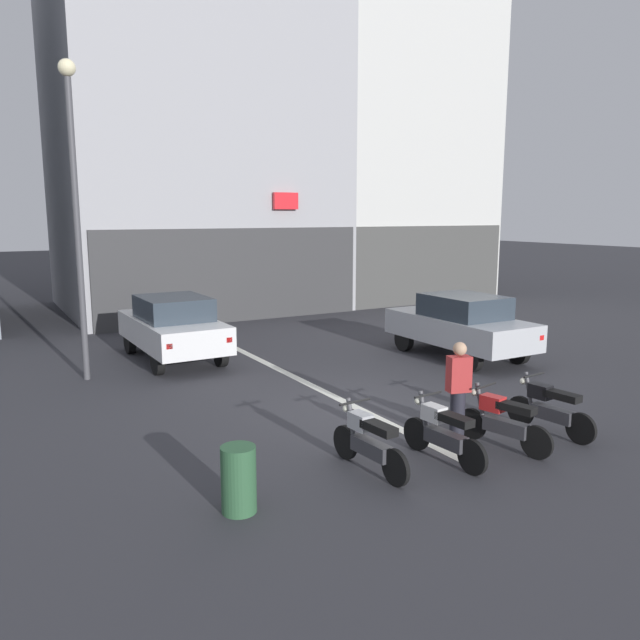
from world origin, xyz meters
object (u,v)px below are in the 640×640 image
Objects in this scene: motorcycle_silver_row_leftmost at (369,441)px; trash_bin at (239,479)px; motorcycle_white_row_left_mid at (443,432)px; person_by_motorcycles at (458,392)px; car_white_crossing_near at (173,326)px; car_silver_parked_kerbside at (460,324)px; street_lamp at (75,191)px; motorcycle_black_row_right_mid at (549,408)px; motorcycle_red_row_centre at (503,421)px.

motorcycle_silver_row_leftmost is 1.96× the size of trash_bin.
person_by_motorcycles is at bearing 33.71° from motorcycle_white_row_left_mid.
motorcycle_silver_row_leftmost is (0.43, -8.20, -0.43)m from car_white_crossing_near.
car_silver_parked_kerbside reaches higher than motorcycle_white_row_left_mid.
car_white_crossing_near is at bearing 21.21° from street_lamp.
car_silver_parked_kerbside reaches higher than motorcycle_silver_row_leftmost.
street_lamp reaches higher than motorcycle_black_row_right_mid.
car_silver_parked_kerbside is 2.46× the size of person_by_motorcycles.
person_by_motorcycles is (1.88, 0.23, 0.40)m from motorcycle_silver_row_leftmost.
car_silver_parked_kerbside reaches higher than motorcycle_black_row_right_mid.
motorcycle_red_row_centre and motorcycle_black_row_right_mid have the same top height.
car_white_crossing_near is 8.60m from trash_bin.
car_silver_parked_kerbside is at bearing -27.38° from car_white_crossing_near.
person_by_motorcycles reaches higher than car_silver_parked_kerbside.
person_by_motorcycles reaches higher than motorcycle_silver_row_leftmost.
motorcycle_black_row_right_mid is (3.51, -0.22, 0.00)m from motorcycle_silver_row_leftmost.
car_silver_parked_kerbside is 9.62m from trash_bin.
car_silver_parked_kerbside is at bearing 38.34° from motorcycle_silver_row_leftmost.
car_silver_parked_kerbside is at bearing 47.43° from person_by_motorcycles.
person_by_motorcycles is 1.96× the size of trash_bin.
car_silver_parked_kerbside is at bearing -15.94° from street_lamp.
motorcycle_black_row_right_mid is (3.93, -8.42, -0.43)m from car_white_crossing_near.
trash_bin is at bearing -101.16° from car_white_crossing_near.
motorcycle_silver_row_leftmost and motorcycle_red_row_centre have the same top height.
car_white_crossing_near and car_silver_parked_kerbside have the same top height.
car_silver_parked_kerbside is 6.23m from person_by_motorcycles.
trash_bin is at bearing -173.81° from motorcycle_silver_row_leftmost.
car_white_crossing_near is 2.47× the size of person_by_motorcycles.
car_silver_parked_kerbside is (6.52, -3.38, 0.00)m from car_white_crossing_near.
car_silver_parked_kerbside is 4.82× the size of trash_bin.
street_lamp reaches higher than person_by_motorcycles.
person_by_motorcycles reaches higher than motorcycle_black_row_right_mid.
street_lamp is at bearing -158.79° from car_white_crossing_near.
street_lamp is 9.85m from motorcycle_red_row_centre.
person_by_motorcycles reaches higher than motorcycle_white_row_left_mid.
person_by_motorcycles reaches higher than car_white_crossing_near.
person_by_motorcycles is (0.71, 0.48, 0.40)m from motorcycle_white_row_left_mid.
car_white_crossing_near reaches higher than trash_bin.
car_silver_parked_kerbside is at bearing 45.79° from motorcycle_white_row_left_mid.
motorcycle_black_row_right_mid is at bearing 0.54° from motorcycle_white_row_left_mid.
motorcycle_red_row_centre is (2.76, -8.50, -0.43)m from car_white_crossing_near.
street_lamp is 4.10× the size of motorcycle_white_row_left_mid.
motorcycle_black_row_right_mid is (-2.59, -5.04, -0.43)m from car_silver_parked_kerbside.
trash_bin is (-4.42, 0.08, -0.03)m from motorcycle_red_row_centre.
street_lamp is at bearing 94.44° from trash_bin.
motorcycle_silver_row_leftmost is (2.68, -7.32, -3.70)m from street_lamp.
trash_bin is at bearing -148.34° from car_silver_parked_kerbside.
car_silver_parked_kerbside reaches higher than trash_bin.
car_silver_parked_kerbside reaches higher than motorcycle_red_row_centre.
trash_bin is (-3.97, -0.46, -0.43)m from person_by_motorcycles.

